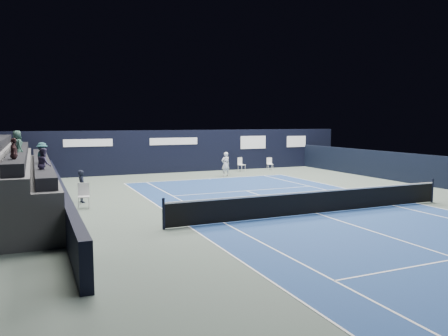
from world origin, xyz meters
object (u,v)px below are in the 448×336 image
object	(u,v)px
folding_chair_back_b	(270,163)
line_judge_chair	(84,194)
tennis_net	(317,201)
folding_chair_back_a	(241,163)
tennis_player	(226,164)

from	to	relation	value
folding_chair_back_b	line_judge_chair	xyz separation A→B (m)	(-14.89, -10.03, 0.08)
tennis_net	folding_chair_back_a	bearing A→B (deg)	75.50
folding_chair_back_a	tennis_player	bearing A→B (deg)	-152.10
line_judge_chair	tennis_player	bearing A→B (deg)	44.77
line_judge_chair	tennis_net	bearing A→B (deg)	-23.20
folding_chair_back_b	tennis_net	distance (m)	16.38
folding_chair_back_b	folding_chair_back_a	bearing A→B (deg)	-168.55
tennis_net	tennis_player	bearing A→B (deg)	82.90
folding_chair_back_b	tennis_player	size ratio (longest dim) A/B	0.57
line_judge_chair	tennis_net	world-z (taller)	tennis_net
folding_chair_back_b	tennis_player	world-z (taller)	tennis_player
line_judge_chair	tennis_net	distance (m)	9.90
line_judge_chair	tennis_net	size ratio (longest dim) A/B	0.08
folding_chair_back_a	tennis_net	size ratio (longest dim) A/B	0.08
folding_chair_back_a	tennis_player	xyz separation A→B (m)	(-2.33, -2.40, 0.24)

